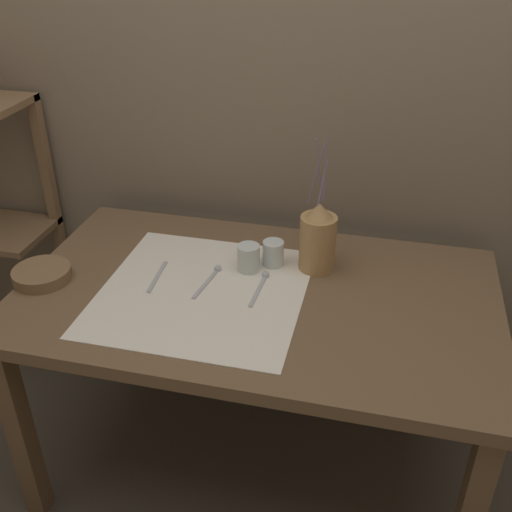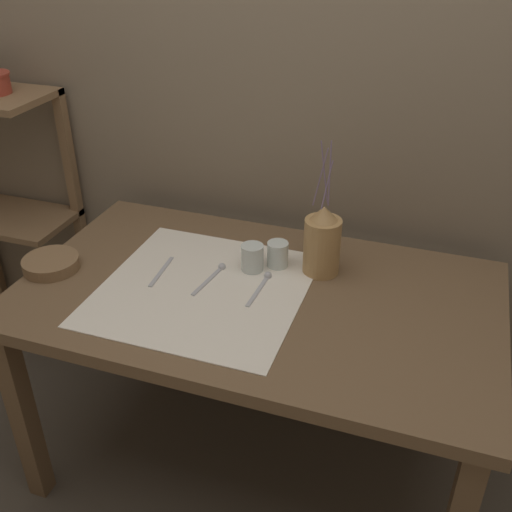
# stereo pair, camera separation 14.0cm
# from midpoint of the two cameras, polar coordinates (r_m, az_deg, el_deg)

# --- Properties ---
(ground_plane) EXTENTS (12.00, 12.00, 0.00)m
(ground_plane) POSITION_cam_midpoint_polar(r_m,az_deg,el_deg) (2.23, 1.93, -18.86)
(ground_plane) COLOR #473F35
(stone_wall_back) EXTENTS (7.00, 0.06, 2.40)m
(stone_wall_back) POSITION_cam_midpoint_polar(r_m,az_deg,el_deg) (2.01, 7.17, 16.25)
(stone_wall_back) COLOR #7A6B56
(stone_wall_back) RESTS_ON ground_plane
(wooden_table) EXTENTS (1.39, 0.82, 0.72)m
(wooden_table) POSITION_cam_midpoint_polar(r_m,az_deg,el_deg) (1.79, 2.28, -5.65)
(wooden_table) COLOR brown
(wooden_table) RESTS_ON ground_plane
(wooden_shelf_unit) EXTENTS (0.54, 0.30, 1.11)m
(wooden_shelf_unit) POSITION_cam_midpoint_polar(r_m,az_deg,el_deg) (2.52, -21.64, 7.13)
(wooden_shelf_unit) COLOR brown
(wooden_shelf_unit) RESTS_ON ground_plane
(linen_cloth) EXTENTS (0.59, 0.60, 0.00)m
(linen_cloth) POSITION_cam_midpoint_polar(r_m,az_deg,el_deg) (1.75, -2.80, -3.17)
(linen_cloth) COLOR silver
(linen_cloth) RESTS_ON wooden_table
(pitcher_with_flowers) EXTENTS (0.11, 0.11, 0.42)m
(pitcher_with_flowers) POSITION_cam_midpoint_polar(r_m,az_deg,el_deg) (1.80, 8.54, 1.27)
(pitcher_with_flowers) COLOR #A87F4C
(pitcher_with_flowers) RESTS_ON wooden_table
(wooden_bowl) EXTENTS (0.17, 0.17, 0.04)m
(wooden_bowl) POSITION_cam_midpoint_polar(r_m,az_deg,el_deg) (1.92, -17.00, -0.74)
(wooden_bowl) COLOR brown
(wooden_bowl) RESTS_ON wooden_table
(glass_tumbler_near) EXTENTS (0.07, 0.07, 0.08)m
(glass_tumbler_near) POSITION_cam_midpoint_polar(r_m,az_deg,el_deg) (1.82, 1.84, -0.20)
(glass_tumbler_near) COLOR silver
(glass_tumbler_near) RESTS_ON wooden_table
(glass_tumbler_far) EXTENTS (0.07, 0.07, 0.08)m
(glass_tumbler_far) POSITION_cam_midpoint_polar(r_m,az_deg,el_deg) (1.84, 4.25, 0.12)
(glass_tumbler_far) COLOR silver
(glass_tumbler_far) RESTS_ON wooden_table
(fork_inner) EXTENTS (0.02, 0.17, 0.00)m
(fork_inner) POSITION_cam_midpoint_polar(r_m,az_deg,el_deg) (1.84, -6.84, -1.49)
(fork_inner) COLOR #A8A8AD
(fork_inner) RESTS_ON wooden_table
(spoon_outer) EXTENTS (0.04, 0.18, 0.02)m
(spoon_outer) POSITION_cam_midpoint_polar(r_m,az_deg,el_deg) (1.82, -1.58, -1.59)
(spoon_outer) COLOR #A8A8AD
(spoon_outer) RESTS_ON wooden_table
(spoon_inner) EXTENTS (0.02, 0.18, 0.02)m
(spoon_inner) POSITION_cam_midpoint_polar(r_m,az_deg,el_deg) (1.78, 3.04, -2.48)
(spoon_inner) COLOR #A8A8AD
(spoon_inner) RESTS_ON wooden_table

